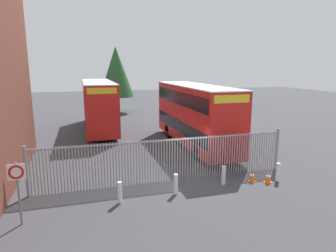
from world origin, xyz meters
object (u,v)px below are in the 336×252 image
(bollard_near_left, at_px, (120,193))
(traffic_cone_mid_forecourt, at_px, (252,176))
(double_decker_bus_behind_fence_left, at_px, (99,104))
(bollard_near_right, at_px, (223,175))
(speed_limit_sign_post, at_px, (17,179))
(bollard_far_right, at_px, (278,172))
(bollard_center_front, at_px, (176,184))
(double_decker_bus_near_gate, at_px, (195,113))
(traffic_cone_by_gate, at_px, (268,177))

(bollard_near_left, height_order, traffic_cone_mid_forecourt, bollard_near_left)
(double_decker_bus_behind_fence_left, bearing_deg, bollard_near_right, -70.95)
(bollard_near_left, height_order, speed_limit_sign_post, speed_limit_sign_post)
(bollard_far_right, height_order, speed_limit_sign_post, speed_limit_sign_post)
(bollard_center_front, xyz_separation_m, bollard_near_right, (2.59, 0.40, 0.00))
(double_decker_bus_near_gate, xyz_separation_m, speed_limit_sign_post, (-10.15, -8.57, -0.65))
(traffic_cone_mid_forecourt, xyz_separation_m, speed_limit_sign_post, (-10.41, -1.25, 1.49))
(bollard_center_front, height_order, bollard_near_right, same)
(bollard_near_right, height_order, bollard_far_right, same)
(bollard_near_left, relative_size, traffic_cone_mid_forecourt, 1.61)
(double_decker_bus_near_gate, distance_m, speed_limit_sign_post, 13.30)
(bollard_center_front, relative_size, speed_limit_sign_post, 0.40)
(double_decker_bus_behind_fence_left, xyz_separation_m, bollard_near_right, (5.05, -14.63, -1.95))
(bollard_near_left, xyz_separation_m, traffic_cone_by_gate, (7.38, 0.13, -0.19))
(traffic_cone_by_gate, bearing_deg, traffic_cone_mid_forecourt, 151.13)
(double_decker_bus_behind_fence_left, bearing_deg, bollard_near_left, -90.35)
(bollard_far_right, bearing_deg, speed_limit_sign_post, -175.37)
(bollard_center_front, bearing_deg, traffic_cone_by_gate, -0.63)
(bollard_center_front, bearing_deg, bollard_near_right, 8.74)
(traffic_cone_by_gate, height_order, speed_limit_sign_post, speed_limit_sign_post)
(double_decker_bus_behind_fence_left, distance_m, traffic_cone_mid_forecourt, 16.27)
(double_decker_bus_near_gate, bearing_deg, speed_limit_sign_post, -139.82)
(double_decker_bus_behind_fence_left, bearing_deg, bollard_center_front, -80.70)
(traffic_cone_by_gate, relative_size, traffic_cone_mid_forecourt, 1.00)
(traffic_cone_mid_forecourt, bearing_deg, bollard_far_right, -13.32)
(bollard_near_left, bearing_deg, traffic_cone_mid_forecourt, 4.30)
(double_decker_bus_near_gate, height_order, bollard_near_left, double_decker_bus_near_gate)
(speed_limit_sign_post, bearing_deg, bollard_center_front, 8.44)
(double_decker_bus_near_gate, relative_size, bollard_center_front, 11.38)
(double_decker_bus_behind_fence_left, relative_size, bollard_center_front, 11.38)
(double_decker_bus_behind_fence_left, height_order, bollard_near_left, double_decker_bus_behind_fence_left)
(traffic_cone_mid_forecourt, bearing_deg, bollard_near_right, 177.08)
(double_decker_bus_near_gate, height_order, double_decker_bus_behind_fence_left, same)
(traffic_cone_by_gate, bearing_deg, bollard_far_right, 6.79)
(double_decker_bus_near_gate, bearing_deg, bollard_center_front, -116.99)
(bollard_near_right, height_order, traffic_cone_by_gate, bollard_near_right)
(traffic_cone_by_gate, bearing_deg, speed_limit_sign_post, -175.49)
(traffic_cone_by_gate, height_order, traffic_cone_mid_forecourt, same)
(double_decker_bus_behind_fence_left, relative_size, speed_limit_sign_post, 4.50)
(speed_limit_sign_post, bearing_deg, traffic_cone_by_gate, 4.51)
(double_decker_bus_behind_fence_left, height_order, traffic_cone_mid_forecourt, double_decker_bus_behind_fence_left)
(bollard_near_left, xyz_separation_m, bollard_near_right, (5.14, 0.58, 0.00))
(bollard_center_front, bearing_deg, speed_limit_sign_post, -171.56)
(bollard_far_right, distance_m, traffic_cone_mid_forecourt, 1.32)
(double_decker_bus_near_gate, relative_size, bollard_near_right, 11.38)
(bollard_near_right, distance_m, speed_limit_sign_post, 9.04)
(double_decker_bus_behind_fence_left, distance_m, bollard_near_right, 15.60)
(double_decker_bus_near_gate, distance_m, double_decker_bus_behind_fence_left, 9.74)
(bollard_near_right, xyz_separation_m, speed_limit_sign_post, (-8.85, -1.33, 1.30))
(bollard_near_right, distance_m, traffic_cone_by_gate, 2.29)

